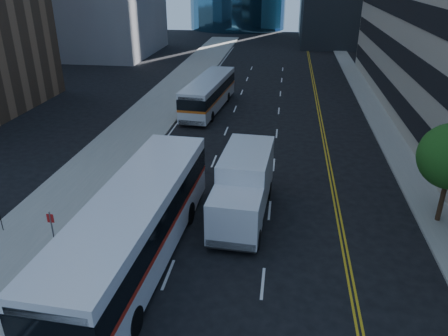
% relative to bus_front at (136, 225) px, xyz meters
% --- Properties ---
extents(ground, '(160.00, 160.00, 0.00)m').
position_rel_bus_front_xyz_m(ground, '(4.98, -2.71, -1.88)').
color(ground, black).
rests_on(ground, ground).
extents(sidewalk_west, '(5.00, 90.00, 0.15)m').
position_rel_bus_front_xyz_m(sidewalk_west, '(-5.52, 22.29, -1.81)').
color(sidewalk_west, gray).
rests_on(sidewalk_west, ground).
extents(sidewalk_east, '(2.00, 90.00, 0.15)m').
position_rel_bus_front_xyz_m(sidewalk_east, '(13.98, 22.29, -1.81)').
color(sidewalk_east, gray).
rests_on(sidewalk_east, ground).
extents(bus_front, '(3.51, 13.48, 3.45)m').
position_rel_bus_front_xyz_m(bus_front, '(0.00, 0.00, 0.00)').
color(bus_front, white).
rests_on(bus_front, ground).
extents(bus_rear, '(3.34, 11.13, 2.83)m').
position_rel_bus_front_xyz_m(bus_rear, '(-0.85, 22.81, -0.34)').
color(bus_rear, silver).
rests_on(bus_rear, ground).
extents(box_truck, '(2.76, 7.04, 3.31)m').
position_rel_bus_front_xyz_m(box_truck, '(4.13, 4.49, -0.13)').
color(box_truck, silver).
rests_on(box_truck, ground).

